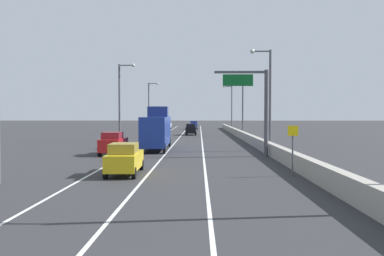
{
  "coord_description": "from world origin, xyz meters",
  "views": [
    {
      "loc": [
        1.11,
        -5.73,
        3.67
      ],
      "look_at": [
        0.02,
        54.96,
        1.56
      ],
      "focal_mm": 37.13,
      "sensor_mm": 36.0,
      "label": 1
    }
  ],
  "objects_px": {
    "box_truck": "(156,130)",
    "overhead_sign_gantry": "(258,102)",
    "lamp_post_right_second": "(268,93)",
    "car_yellow_4": "(125,159)",
    "speed_advisory_sign": "(293,147)",
    "car_blue_2": "(194,125)",
    "lamp_post_right_third": "(241,101)",
    "lamp_post_left_mid": "(121,97)",
    "car_black_5": "(191,129)",
    "lamp_post_left_near": "(2,73)",
    "lamp_post_right_fourth": "(231,105)",
    "car_green_0": "(158,129)",
    "lamp_post_left_far": "(150,104)",
    "car_white_3": "(167,125)",
    "car_red_1": "(113,143)"
  },
  "relations": [
    {
      "from": "lamp_post_right_third",
      "to": "car_blue_2",
      "type": "xyz_separation_m",
      "value": [
        -8.19,
        31.83,
        -4.81
      ]
    },
    {
      "from": "overhead_sign_gantry",
      "to": "lamp_post_left_mid",
      "type": "distance_m",
      "value": 22.21
    },
    {
      "from": "overhead_sign_gantry",
      "to": "box_truck",
      "type": "xyz_separation_m",
      "value": [
        -9.48,
        6.54,
        -2.66
      ]
    },
    {
      "from": "lamp_post_left_far",
      "to": "speed_advisory_sign",
      "type": "bearing_deg",
      "value": -74.85
    },
    {
      "from": "lamp_post_left_near",
      "to": "lamp_post_right_fourth",
      "type": "bearing_deg",
      "value": 75.83
    },
    {
      "from": "car_green_0",
      "to": "box_truck",
      "type": "xyz_separation_m",
      "value": [
        3.19,
        -32.37,
        1.07
      ]
    },
    {
      "from": "speed_advisory_sign",
      "to": "lamp_post_right_third",
      "type": "relative_size",
      "value": 0.3
    },
    {
      "from": "speed_advisory_sign",
      "to": "car_blue_2",
      "type": "xyz_separation_m",
      "value": [
        -6.86,
        73.2,
        -0.75
      ]
    },
    {
      "from": "overhead_sign_gantry",
      "to": "car_black_5",
      "type": "height_order",
      "value": "overhead_sign_gantry"
    },
    {
      "from": "lamp_post_left_mid",
      "to": "car_green_0",
      "type": "height_order",
      "value": "lamp_post_left_mid"
    },
    {
      "from": "car_black_5",
      "to": "box_truck",
      "type": "xyz_separation_m",
      "value": [
        -2.99,
        -28.97,
        1.06
      ]
    },
    {
      "from": "speed_advisory_sign",
      "to": "car_white_3",
      "type": "xyz_separation_m",
      "value": [
        -13.36,
        72.39,
        -0.71
      ]
    },
    {
      "from": "overhead_sign_gantry",
      "to": "lamp_post_right_fourth",
      "type": "height_order",
      "value": "lamp_post_right_fourth"
    },
    {
      "from": "lamp_post_right_second",
      "to": "lamp_post_left_mid",
      "type": "height_order",
      "value": "same"
    },
    {
      "from": "lamp_post_right_third",
      "to": "lamp_post_left_near",
      "type": "relative_size",
      "value": 1.0
    },
    {
      "from": "lamp_post_right_fourth",
      "to": "car_yellow_4",
      "type": "xyz_separation_m",
      "value": [
        -11.65,
        -65.76,
        -4.86
      ]
    },
    {
      "from": "lamp_post_right_fourth",
      "to": "lamp_post_left_near",
      "type": "relative_size",
      "value": 1.0
    },
    {
      "from": "lamp_post_left_near",
      "to": "car_green_0",
      "type": "height_order",
      "value": "lamp_post_left_near"
    },
    {
      "from": "car_red_1",
      "to": "car_black_5",
      "type": "distance_m",
      "value": 34.74
    },
    {
      "from": "car_green_0",
      "to": "lamp_post_left_mid",
      "type": "bearing_deg",
      "value": -95.96
    },
    {
      "from": "overhead_sign_gantry",
      "to": "car_white_3",
      "type": "xyz_separation_m",
      "value": [
        -12.92,
        61.36,
        -3.68
      ]
    },
    {
      "from": "lamp_post_right_fourth",
      "to": "lamp_post_left_mid",
      "type": "bearing_deg",
      "value": -113.6
    },
    {
      "from": "car_black_5",
      "to": "lamp_post_left_near",
      "type": "bearing_deg",
      "value": -100.27
    },
    {
      "from": "lamp_post_right_second",
      "to": "speed_advisory_sign",
      "type": "bearing_deg",
      "value": -94.58
    },
    {
      "from": "car_white_3",
      "to": "car_yellow_4",
      "type": "relative_size",
      "value": 1.03
    },
    {
      "from": "lamp_post_left_mid",
      "to": "overhead_sign_gantry",
      "type": "bearing_deg",
      "value": -47.34
    },
    {
      "from": "lamp_post_right_third",
      "to": "lamp_post_left_mid",
      "type": "xyz_separation_m",
      "value": [
        -16.8,
        -14.03,
        0.0
      ]
    },
    {
      "from": "box_truck",
      "to": "overhead_sign_gantry",
      "type": "bearing_deg",
      "value": -34.58
    },
    {
      "from": "car_blue_2",
      "to": "lamp_post_right_second",
      "type": "bearing_deg",
      "value": -81.83
    },
    {
      "from": "lamp_post_left_mid",
      "to": "car_yellow_4",
      "type": "height_order",
      "value": "lamp_post_left_mid"
    },
    {
      "from": "lamp_post_right_second",
      "to": "overhead_sign_gantry",
      "type": "bearing_deg",
      "value": -108.26
    },
    {
      "from": "lamp_post_left_far",
      "to": "car_yellow_4",
      "type": "height_order",
      "value": "lamp_post_left_far"
    },
    {
      "from": "overhead_sign_gantry",
      "to": "lamp_post_left_far",
      "type": "height_order",
      "value": "lamp_post_left_far"
    },
    {
      "from": "car_yellow_4",
      "to": "lamp_post_right_fourth",
      "type": "bearing_deg",
      "value": 79.96
    },
    {
      "from": "lamp_post_right_fourth",
      "to": "car_green_0",
      "type": "bearing_deg",
      "value": -131.76
    },
    {
      "from": "lamp_post_right_second",
      "to": "car_yellow_4",
      "type": "relative_size",
      "value": 2.21
    },
    {
      "from": "car_red_1",
      "to": "car_yellow_4",
      "type": "height_order",
      "value": "car_red_1"
    },
    {
      "from": "lamp_post_right_second",
      "to": "car_white_3",
      "type": "xyz_separation_m",
      "value": [
        -14.67,
        56.06,
        -4.77
      ]
    },
    {
      "from": "lamp_post_left_mid",
      "to": "lamp_post_left_far",
      "type": "relative_size",
      "value": 1.0
    },
    {
      "from": "lamp_post_left_near",
      "to": "car_black_5",
      "type": "xyz_separation_m",
      "value": [
        8.92,
        49.24,
        -4.82
      ]
    },
    {
      "from": "overhead_sign_gantry",
      "to": "lamp_post_left_mid",
      "type": "height_order",
      "value": "lamp_post_left_mid"
    },
    {
      "from": "car_yellow_4",
      "to": "box_truck",
      "type": "distance_m",
      "value": 16.95
    },
    {
      "from": "car_red_1",
      "to": "car_white_3",
      "type": "relative_size",
      "value": 0.92
    },
    {
      "from": "car_yellow_4",
      "to": "speed_advisory_sign",
      "type": "bearing_deg",
      "value": -3.73
    },
    {
      "from": "lamp_post_right_second",
      "to": "box_truck",
      "type": "height_order",
      "value": "lamp_post_right_second"
    },
    {
      "from": "car_blue_2",
      "to": "car_white_3",
      "type": "relative_size",
      "value": 0.93
    },
    {
      "from": "overhead_sign_gantry",
      "to": "speed_advisory_sign",
      "type": "distance_m",
      "value": 11.43
    },
    {
      "from": "overhead_sign_gantry",
      "to": "car_white_3",
      "type": "distance_m",
      "value": 62.81
    },
    {
      "from": "lamp_post_right_second",
      "to": "lamp_post_right_third",
      "type": "distance_m",
      "value": 25.04
    },
    {
      "from": "lamp_post_right_third",
      "to": "box_truck",
      "type": "relative_size",
      "value": 1.06
    }
  ]
}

